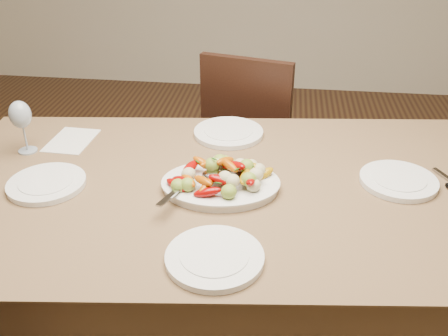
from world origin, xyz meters
name	(u,v)px	position (x,y,z in m)	size (l,w,h in m)	color
dining_table	(224,275)	(0.21, 0.07, 0.38)	(1.84, 1.04, 0.76)	brown
chair_far	(257,139)	(0.26, 0.98, 0.47)	(0.42, 0.42, 0.95)	black
serving_platter	(221,186)	(0.20, 0.05, 0.77)	(0.36, 0.27, 0.02)	white
roasted_vegetables	(221,170)	(0.20, 0.05, 0.83)	(0.29, 0.20, 0.09)	#7F0403
serving_spoon	(199,182)	(0.14, 0.00, 0.81)	(0.28, 0.06, 0.03)	#9EA0A8
plate_left	(47,184)	(-0.35, -0.01, 0.77)	(0.25, 0.25, 0.02)	white
plate_right	(398,181)	(0.76, 0.15, 0.77)	(0.24, 0.24, 0.02)	white
plate_far	(229,133)	(0.18, 0.44, 0.77)	(0.26, 0.26, 0.02)	white
plate_near	(215,258)	(0.23, -0.30, 0.77)	(0.25, 0.25, 0.02)	white
wine_glass	(23,126)	(-0.52, 0.21, 0.86)	(0.08, 0.08, 0.20)	#8C99A5
menu_card	(72,140)	(-0.40, 0.31, 0.76)	(0.15, 0.21, 0.00)	silver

